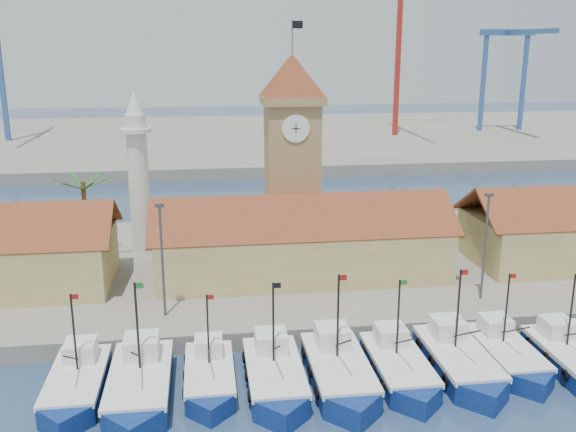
{
  "coord_description": "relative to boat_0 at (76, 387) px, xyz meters",
  "views": [
    {
      "loc": [
        -8.64,
        -35.37,
        22.15
      ],
      "look_at": [
        -1.47,
        18.0,
        7.59
      ],
      "focal_mm": 40.0,
      "sensor_mm": 36.0,
      "label": 1
    }
  ],
  "objects": [
    {
      "name": "ground",
      "position": [
        17.26,
        -3.1,
        -0.74
      ],
      "size": [
        400.0,
        400.0,
        0.0
      ],
      "primitive_type": "plane",
      "color": "navy",
      "rests_on": "ground"
    },
    {
      "name": "quay",
      "position": [
        17.26,
        20.9,
        0.01
      ],
      "size": [
        140.0,
        32.0,
        1.5
      ],
      "primitive_type": "cube",
      "color": "gray",
      "rests_on": "ground"
    },
    {
      "name": "terminal",
      "position": [
        17.26,
        106.9,
        0.26
      ],
      "size": [
        240.0,
        80.0,
        2.0
      ],
      "primitive_type": "cube",
      "color": "gray",
      "rests_on": "ground"
    },
    {
      "name": "boat_0",
      "position": [
        0.0,
        0.0,
        0.0
      ],
      "size": [
        3.47,
        9.5,
        7.19
      ],
      "color": "navy",
      "rests_on": "ground"
    },
    {
      "name": "boat_1",
      "position": [
        4.08,
        -0.8,
        0.09
      ],
      "size": [
        3.89,
        10.66,
        8.07
      ],
      "color": "navy",
      "rests_on": "ground"
    },
    {
      "name": "boat_2",
      "position": [
        8.55,
        -0.01,
        -0.05
      ],
      "size": [
        3.22,
        8.82,
        6.67
      ],
      "color": "navy",
      "rests_on": "ground"
    },
    {
      "name": "boat_3",
      "position": [
        12.84,
        -0.74,
        0.04
      ],
      "size": [
        3.66,
        10.02,
        7.58
      ],
      "color": "navy",
      "rests_on": "ground"
    },
    {
      "name": "boat_4",
      "position": [
        17.16,
        -0.85,
        0.08
      ],
      "size": [
        3.84,
        10.52,
        7.96
      ],
      "color": "navy",
      "rests_on": "ground"
    },
    {
      "name": "boat_5",
      "position": [
        21.36,
        -0.63,
        0.01
      ],
      "size": [
        3.52,
        9.64,
        7.3
      ],
      "color": "navy",
      "rests_on": "ground"
    },
    {
      "name": "boat_6",
      "position": [
        25.67,
        -0.45,
        0.06
      ],
      "size": [
        3.74,
        10.25,
        7.76
      ],
      "color": "navy",
      "rests_on": "ground"
    },
    {
      "name": "boat_7",
      "position": [
        29.52,
        0.21,
        -0.02
      ],
      "size": [
        3.39,
        9.29,
        7.03
      ],
      "color": "navy",
      "rests_on": "ground"
    },
    {
      "name": "boat_8",
      "position": [
        33.7,
        -0.99,
        0.01
      ],
      "size": [
        3.5,
        9.58,
        7.25
      ],
      "color": "navy",
      "rests_on": "ground"
    },
    {
      "name": "hall_center",
      "position": [
        17.26,
        16.9,
        3.24
      ],
      "size": [
        27.04,
        10.13,
        7.61
      ],
      "color": "tan",
      "rests_on": "quay"
    },
    {
      "name": "clock_tower",
      "position": [
        17.26,
        22.89,
        11.22
      ],
      "size": [
        5.8,
        5.8,
        22.7
      ],
      "color": "#9D7850",
      "rests_on": "quay"
    },
    {
      "name": "minaret",
      "position": [
        2.26,
        24.9,
        8.99
      ],
      "size": [
        3.0,
        3.0,
        16.3
      ],
      "color": "silver",
      "rests_on": "quay"
    },
    {
      "name": "palm_tree",
      "position": [
        -2.74,
        22.9,
        5.5
      ],
      "size": [
        5.6,
        5.03,
        8.39
      ],
      "color": "brown",
      "rests_on": "quay"
    },
    {
      "name": "lamp_posts",
      "position": [
        17.76,
        8.9,
        5.73
      ],
      "size": [
        80.7,
        0.25,
        9.03
      ],
      "color": "#3F3F44",
      "rests_on": "quay"
    },
    {
      "name": "crane_red_right",
      "position": [
        51.88,
        100.26,
        26.73
      ],
      "size": [
        1.0,
        34.99,
        45.56
      ],
      "color": "#AB221A",
      "rests_on": "terminal"
    },
    {
      "name": "gantry",
      "position": [
        79.26,
        103.55,
        19.3
      ],
      "size": [
        13.0,
        22.0,
        23.2
      ],
      "color": "#32589A",
      "rests_on": "terminal"
    }
  ]
}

